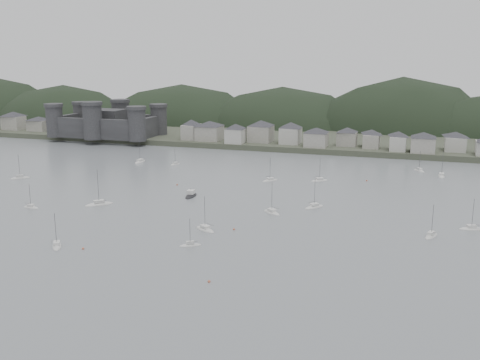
% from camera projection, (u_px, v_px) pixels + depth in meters
% --- Properties ---
extents(ground, '(900.00, 900.00, 0.00)m').
position_uv_depth(ground, '(145.00, 268.00, 133.24)').
color(ground, slate).
rests_on(ground, ground).
extents(far_shore_land, '(900.00, 250.00, 3.00)m').
position_uv_depth(far_shore_land, '(331.00, 124.00, 406.36)').
color(far_shore_land, '#383D2D').
rests_on(far_shore_land, ground).
extents(forested_ridge, '(851.55, 103.94, 102.57)m').
position_uv_depth(forested_ridge, '(332.00, 146.00, 384.01)').
color(forested_ridge, black).
rests_on(forested_ridge, ground).
extents(castle, '(66.00, 43.00, 20.00)m').
position_uv_depth(castle, '(107.00, 123.00, 333.71)').
color(castle, '#2E2D30').
rests_on(castle, far_shore_land).
extents(waterfront_town, '(451.48, 28.46, 12.92)m').
position_uv_depth(waterfront_town, '(395.00, 138.00, 285.98)').
color(waterfront_town, gray).
rests_on(waterfront_town, far_shore_land).
extents(sailboat_lead, '(4.84, 7.86, 10.27)m').
position_uv_depth(sailboat_lead, '(431.00, 236.00, 156.75)').
color(sailboat_lead, silver).
rests_on(sailboat_lead, ground).
extents(moored_fleet, '(241.46, 167.76, 13.64)m').
position_uv_depth(moored_fleet, '(216.00, 201.00, 195.04)').
color(moored_fleet, silver).
rests_on(moored_fleet, ground).
extents(motor_launch_far, '(3.92, 9.25, 4.14)m').
position_uv_depth(motor_launch_far, '(191.00, 196.00, 201.68)').
color(motor_launch_far, black).
rests_on(motor_launch_far, ground).
extents(mooring_buoys, '(172.32, 118.24, 0.70)m').
position_uv_depth(mooring_buoys, '(212.00, 219.00, 173.49)').
color(mooring_buoys, '#BB5D3E').
rests_on(mooring_buoys, ground).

